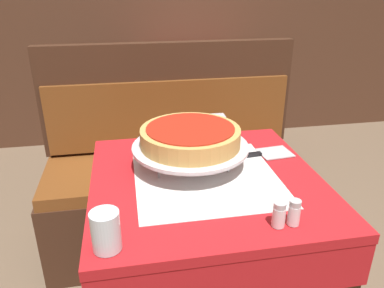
% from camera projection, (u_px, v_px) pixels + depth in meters
% --- Properties ---
extents(dining_table_front, '(0.73, 0.73, 0.78)m').
position_uv_depth(dining_table_front, '(206.00, 206.00, 1.24)').
color(dining_table_front, red).
rests_on(dining_table_front, ground_plane).
extents(dining_table_rear, '(0.79, 0.79, 0.77)m').
position_uv_depth(dining_table_rear, '(199.00, 81.00, 2.80)').
color(dining_table_rear, red).
rests_on(dining_table_rear, ground_plane).
extents(booth_bench, '(1.33, 0.51, 1.06)m').
position_uv_depth(booth_bench, '(176.00, 189.00, 2.01)').
color(booth_bench, '#3D2316').
rests_on(booth_bench, ground_plane).
extents(back_wall_panel, '(6.00, 0.04, 2.40)m').
position_uv_depth(back_wall_panel, '(148.00, 0.00, 3.01)').
color(back_wall_panel, '#4C2D1E').
rests_on(back_wall_panel, ground_plane).
extents(pizza_pan_stand, '(0.39, 0.39, 0.08)m').
position_uv_depth(pizza_pan_stand, '(190.00, 148.00, 1.24)').
color(pizza_pan_stand, '#ADADB2').
rests_on(pizza_pan_stand, dining_table_front).
extents(deep_dish_pizza, '(0.33, 0.33, 0.06)m').
position_uv_depth(deep_dish_pizza, '(190.00, 136.00, 1.22)').
color(deep_dish_pizza, tan).
rests_on(deep_dish_pizza, pizza_pan_stand).
extents(pizza_server, '(0.26, 0.11, 0.01)m').
position_uv_depth(pizza_server, '(261.00, 154.00, 1.34)').
color(pizza_server, '#BCBCC1').
rests_on(pizza_server, dining_table_front).
extents(water_glass_near, '(0.07, 0.07, 0.10)m').
position_uv_depth(water_glass_near, '(106.00, 231.00, 0.86)').
color(water_glass_near, silver).
rests_on(water_glass_near, dining_table_front).
extents(salt_shaker, '(0.03, 0.03, 0.07)m').
position_uv_depth(salt_shaker, '(279.00, 214.00, 0.95)').
color(salt_shaker, silver).
rests_on(salt_shaker, dining_table_front).
extents(pepper_shaker, '(0.03, 0.03, 0.07)m').
position_uv_depth(pepper_shaker, '(294.00, 213.00, 0.95)').
color(pepper_shaker, silver).
rests_on(pepper_shaker, dining_table_front).
extents(napkin_holder, '(0.10, 0.05, 0.09)m').
position_uv_depth(napkin_holder, '(212.00, 126.00, 1.48)').
color(napkin_holder, '#B2B2B7').
rests_on(napkin_holder, dining_table_front).
extents(condiment_caddy, '(0.11, 0.11, 0.18)m').
position_uv_depth(condiment_caddy, '(184.00, 59.00, 2.69)').
color(condiment_caddy, black).
rests_on(condiment_caddy, dining_table_rear).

